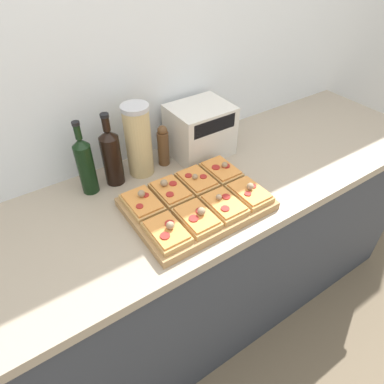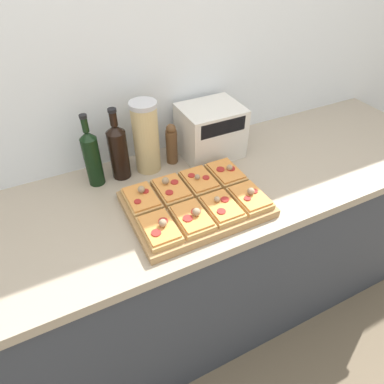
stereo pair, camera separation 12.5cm
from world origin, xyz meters
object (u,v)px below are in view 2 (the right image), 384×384
(cutting_board, at_px, (196,204))
(toaster_oven, at_px, (210,131))
(grain_jar_tall, at_px, (146,137))
(olive_oil_bottle, at_px, (92,157))
(pepper_mill, at_px, (172,144))
(wine_bottle, at_px, (118,150))

(cutting_board, height_order, toaster_oven, toaster_oven)
(grain_jar_tall, height_order, toaster_oven, grain_jar_tall)
(olive_oil_bottle, xyz_separation_m, pepper_mill, (0.33, 0.00, -0.03))
(cutting_board, height_order, grain_jar_tall, grain_jar_tall)
(cutting_board, height_order, pepper_mill, pepper_mill)
(cutting_board, distance_m, toaster_oven, 0.38)
(grain_jar_tall, relative_size, toaster_oven, 1.07)
(olive_oil_bottle, bearing_deg, grain_jar_tall, 0.00)
(cutting_board, bearing_deg, pepper_mill, 81.96)
(pepper_mill, bearing_deg, wine_bottle, 180.00)
(wine_bottle, height_order, grain_jar_tall, same)
(wine_bottle, relative_size, grain_jar_tall, 1.00)
(olive_oil_bottle, xyz_separation_m, toaster_oven, (0.51, -0.01, -0.01))
(grain_jar_tall, xyz_separation_m, pepper_mill, (0.11, -0.00, -0.06))
(grain_jar_tall, bearing_deg, wine_bottle, -180.00)
(olive_oil_bottle, height_order, grain_jar_tall, same)
(cutting_board, distance_m, grain_jar_tall, 0.34)
(cutting_board, xyz_separation_m, wine_bottle, (-0.18, 0.31, 0.11))
(wine_bottle, bearing_deg, cutting_board, -59.58)
(olive_oil_bottle, distance_m, grain_jar_tall, 0.22)
(olive_oil_bottle, distance_m, toaster_oven, 0.51)
(wine_bottle, distance_m, toaster_oven, 0.40)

